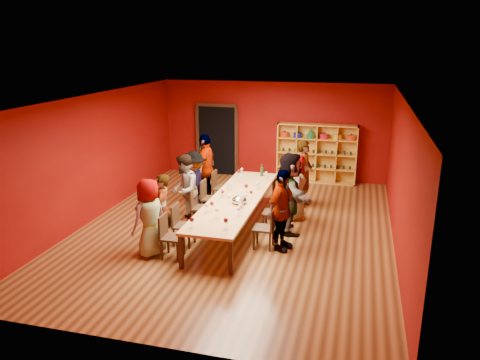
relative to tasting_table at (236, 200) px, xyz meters
name	(u,v)px	position (x,y,z in m)	size (l,w,h in m)	color
room_shell	(236,166)	(0.00, 0.00, 0.80)	(7.10, 9.10, 3.04)	brown
tasting_table	(236,200)	(0.00, 0.00, 0.00)	(1.10, 4.50, 0.75)	tan
doorway	(217,140)	(-1.80, 4.43, 0.42)	(1.40, 0.17, 2.30)	black
shelving_unit	(317,150)	(1.40, 4.32, 0.28)	(2.40, 0.40, 1.80)	gold
chair_person_left_0	(169,234)	(-0.91, -1.76, -0.20)	(0.42, 0.42, 0.89)	black
person_left_0	(149,218)	(-1.31, -1.76, 0.10)	(0.78, 0.43, 1.61)	silver
chair_person_left_1	(180,223)	(-0.91, -1.13, -0.20)	(0.42, 0.42, 0.89)	black
person_left_1	(162,209)	(-1.31, -1.13, 0.06)	(0.56, 0.41, 1.52)	tan
chair_person_left_2	(198,205)	(-0.91, 0.01, -0.20)	(0.42, 0.42, 0.89)	black
person_left_2	(184,190)	(-1.24, 0.01, 0.14)	(0.82, 0.45, 1.69)	silver
chair_person_left_3	(208,196)	(-0.91, 0.70, -0.20)	(0.42, 0.42, 0.89)	black
person_left_3	(194,183)	(-1.26, 0.70, 0.10)	(1.04, 0.43, 1.61)	silver
chair_person_left_4	(218,186)	(-0.91, 1.60, -0.20)	(0.42, 0.42, 0.89)	black
person_left_4	(206,169)	(-1.25, 1.60, 0.24)	(1.10, 0.50, 1.88)	#5D8CC1
chair_person_right_1	(268,226)	(0.91, -0.84, -0.20)	(0.42, 0.42, 0.89)	black
person_right_1	(282,210)	(1.20, -0.84, 0.16)	(1.01, 0.46, 1.72)	#141A37
chair_person_right_2	(276,210)	(0.91, 0.12, -0.20)	(0.42, 0.42, 0.89)	black
person_right_2	(290,193)	(1.22, 0.12, 0.23)	(1.73, 0.50, 1.86)	tan
chair_person_right_3	(282,198)	(0.91, 1.01, -0.20)	(0.42, 0.42, 0.89)	black
person_right_3	(295,187)	(1.22, 1.01, 0.11)	(0.79, 0.43, 1.61)	#4F4F54
chair_person_right_4	(289,186)	(0.91, 2.00, -0.20)	(0.42, 0.42, 0.89)	black
person_right_4	(304,174)	(1.31, 2.00, 0.18)	(0.64, 0.47, 1.76)	#CB888E
wine_glass_0	(217,210)	(-0.04, -1.28, 0.21)	(0.09, 0.09, 0.21)	silver
wine_glass_1	(192,220)	(-0.35, -1.92, 0.21)	(0.09, 0.09, 0.22)	silver
wine_glass_2	(258,183)	(0.33, 0.89, 0.18)	(0.07, 0.07, 0.18)	silver
wine_glass_3	(251,193)	(0.34, 0.09, 0.18)	(0.07, 0.07, 0.18)	silver
wine_glass_4	(241,176)	(-0.20, 1.25, 0.20)	(0.08, 0.08, 0.21)	silver
wine_glass_5	(212,204)	(-0.27, -0.92, 0.20)	(0.08, 0.08, 0.20)	silver
wine_glass_6	(242,170)	(-0.36, 1.96, 0.18)	(0.07, 0.07, 0.18)	silver
wine_glass_7	(240,206)	(0.34, -0.88, 0.19)	(0.08, 0.08, 0.19)	silver
wine_glass_8	(239,172)	(-0.37, 1.68, 0.20)	(0.08, 0.08, 0.20)	silver
wine_glass_9	(257,184)	(0.32, 0.75, 0.18)	(0.07, 0.07, 0.18)	silver
wine_glass_10	(245,196)	(0.28, -0.19, 0.19)	(0.08, 0.08, 0.19)	silver
wine_glass_11	(246,186)	(0.14, 0.43, 0.21)	(0.09, 0.09, 0.22)	silver
wine_glass_12	(223,192)	(-0.30, -0.04, 0.18)	(0.07, 0.07, 0.18)	silver
wine_glass_13	(238,209)	(0.34, -1.07, 0.19)	(0.08, 0.08, 0.19)	silver
wine_glass_14	(226,221)	(0.29, -1.80, 0.21)	(0.09, 0.09, 0.22)	silver
wine_glass_15	(207,205)	(-0.34, -1.05, 0.20)	(0.08, 0.08, 0.21)	silver
wine_glass_16	(222,190)	(-0.33, 0.05, 0.20)	(0.08, 0.08, 0.20)	silver
wine_glass_17	(229,197)	(-0.04, -0.41, 0.21)	(0.09, 0.09, 0.21)	silver
wine_glass_18	(266,174)	(0.36, 1.72, 0.19)	(0.08, 0.08, 0.19)	silver
spittoon_bowl	(239,200)	(0.17, -0.34, 0.13)	(0.33, 0.33, 0.18)	silver
carafe_a	(230,186)	(-0.29, 0.53, 0.16)	(0.10, 0.10, 0.24)	silver
carafe_b	(241,203)	(0.28, -0.60, 0.17)	(0.13, 0.13, 0.27)	silver
wine_bottle	(262,172)	(0.20, 1.92, 0.18)	(0.10, 0.10, 0.33)	#123318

